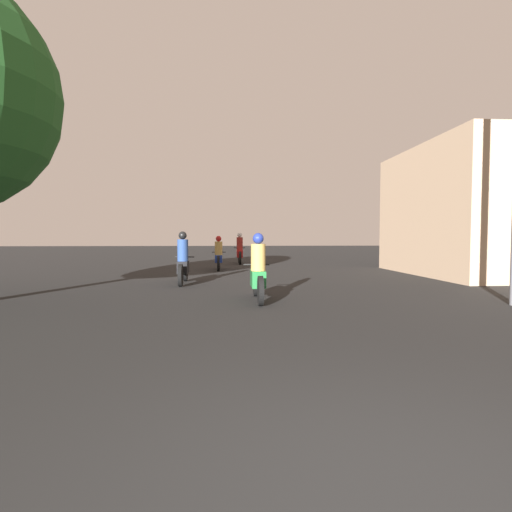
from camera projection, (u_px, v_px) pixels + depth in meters
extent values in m
cylinder|color=black|center=(256.00, 283.00, 9.50)|extent=(0.10, 0.62, 0.62)
cylinder|color=black|center=(261.00, 291.00, 8.17)|extent=(0.10, 0.62, 0.62)
cube|color=#1E6B33|center=(258.00, 279.00, 8.83)|extent=(0.30, 0.74, 0.36)
cylinder|color=black|center=(256.00, 265.00, 9.25)|extent=(0.60, 0.04, 0.04)
cylinder|color=#B28E47|center=(258.00, 257.00, 8.73)|extent=(0.32, 0.32, 0.59)
sphere|color=navy|center=(258.00, 238.00, 8.71)|extent=(0.24, 0.24, 0.24)
cylinder|color=black|center=(186.00, 271.00, 12.72)|extent=(0.10, 0.64, 0.64)
cylinder|color=black|center=(181.00, 275.00, 11.31)|extent=(0.10, 0.64, 0.64)
cube|color=black|center=(183.00, 267.00, 12.00)|extent=(0.30, 0.75, 0.36)
cylinder|color=black|center=(185.00, 257.00, 12.45)|extent=(0.60, 0.04, 0.04)
cylinder|color=navy|center=(183.00, 250.00, 11.91)|extent=(0.32, 0.32, 0.65)
sphere|color=black|center=(183.00, 235.00, 11.88)|extent=(0.24, 0.24, 0.24)
cylinder|color=black|center=(219.00, 261.00, 17.70)|extent=(0.10, 0.64, 0.64)
cylinder|color=black|center=(218.00, 263.00, 16.36)|extent=(0.10, 0.64, 0.64)
cube|color=#1E389E|center=(219.00, 259.00, 17.02)|extent=(0.30, 0.80, 0.32)
cylinder|color=black|center=(219.00, 252.00, 17.44)|extent=(0.60, 0.04, 0.04)
cylinder|color=#B28E47|center=(219.00, 248.00, 16.92)|extent=(0.32, 0.32, 0.57)
sphere|color=#A51919|center=(219.00, 239.00, 16.90)|extent=(0.24, 0.24, 0.24)
cylinder|color=black|center=(239.00, 257.00, 21.56)|extent=(0.10, 0.67, 0.67)
cylinder|color=black|center=(240.00, 258.00, 20.21)|extent=(0.10, 0.67, 0.67)
cube|color=red|center=(240.00, 254.00, 20.88)|extent=(0.30, 0.92, 0.39)
cylinder|color=black|center=(239.00, 248.00, 21.30)|extent=(0.60, 0.04, 0.04)
cylinder|color=maroon|center=(240.00, 244.00, 20.76)|extent=(0.32, 0.32, 0.66)
sphere|color=silver|center=(240.00, 235.00, 20.74)|extent=(0.24, 0.24, 0.24)
cube|color=tan|center=(475.00, 211.00, 14.84)|extent=(4.60, 6.75, 4.73)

